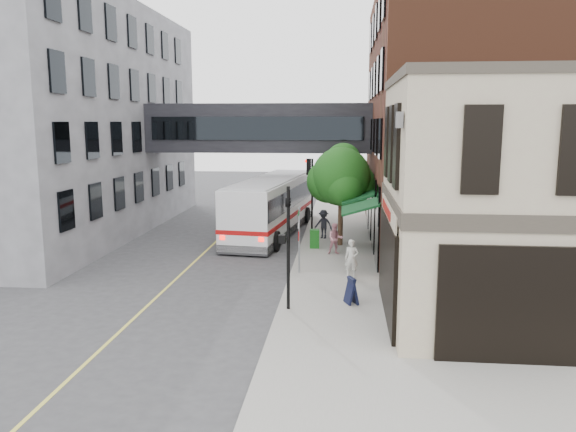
% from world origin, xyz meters
% --- Properties ---
extents(ground, '(120.00, 120.00, 0.00)m').
position_xyz_m(ground, '(0.00, 0.00, 0.00)').
color(ground, '#38383A').
rests_on(ground, ground).
extents(sidewalk_main, '(4.00, 60.00, 0.15)m').
position_xyz_m(sidewalk_main, '(2.00, 14.00, 0.07)').
color(sidewalk_main, gray).
rests_on(sidewalk_main, ground).
extents(corner_building, '(10.19, 8.12, 8.45)m').
position_xyz_m(corner_building, '(8.97, 2.00, 4.21)').
color(corner_building, tan).
rests_on(corner_building, ground).
extents(brick_building, '(13.76, 18.00, 14.00)m').
position_xyz_m(brick_building, '(9.98, 15.00, 6.99)').
color(brick_building, '#532A1A').
rests_on(brick_building, ground).
extents(opposite_building, '(14.00, 24.00, 14.00)m').
position_xyz_m(opposite_building, '(-17.00, 16.00, 7.00)').
color(opposite_building, '#5F5E63').
rests_on(opposite_building, ground).
extents(skyway_bridge, '(14.00, 3.18, 3.00)m').
position_xyz_m(skyway_bridge, '(-3.00, 18.00, 6.50)').
color(skyway_bridge, black).
rests_on(skyway_bridge, ground).
extents(traffic_signal_near, '(0.44, 0.22, 4.60)m').
position_xyz_m(traffic_signal_near, '(0.37, 2.00, 2.98)').
color(traffic_signal_near, black).
rests_on(traffic_signal_near, sidewalk_main).
extents(traffic_signal_far, '(0.53, 0.28, 4.50)m').
position_xyz_m(traffic_signal_far, '(0.26, 17.00, 3.34)').
color(traffic_signal_far, black).
rests_on(traffic_signal_far, sidewalk_main).
extents(street_sign_pole, '(0.08, 0.75, 3.00)m').
position_xyz_m(street_sign_pole, '(0.39, 7.00, 1.93)').
color(street_sign_pole, gray).
rests_on(street_sign_pole, sidewalk_main).
extents(street_tree, '(3.80, 3.20, 5.60)m').
position_xyz_m(street_tree, '(2.19, 13.22, 3.91)').
color(street_tree, '#382619').
rests_on(street_tree, sidewalk_main).
extents(lane_marking, '(0.12, 40.00, 0.01)m').
position_xyz_m(lane_marking, '(-5.00, 10.00, 0.01)').
color(lane_marking, '#D8CC4C').
rests_on(lane_marking, ground).
extents(bus, '(4.35, 12.89, 3.40)m').
position_xyz_m(bus, '(-2.04, 16.45, 1.91)').
color(bus, white).
rests_on(bus, ground).
extents(pedestrian_a, '(0.62, 0.41, 1.67)m').
position_xyz_m(pedestrian_a, '(2.74, 6.51, 0.99)').
color(pedestrian_a, silver).
rests_on(pedestrian_a, sidewalk_main).
extents(pedestrian_b, '(0.86, 0.71, 1.61)m').
position_xyz_m(pedestrian_b, '(1.96, 10.80, 0.95)').
color(pedestrian_b, '#D18794').
rests_on(pedestrian_b, sidewalk_main).
extents(pedestrian_c, '(1.24, 0.97, 1.68)m').
position_xyz_m(pedestrian_c, '(1.21, 14.70, 0.99)').
color(pedestrian_c, black).
rests_on(pedestrian_c, sidewalk_main).
extents(newspaper_box, '(0.53, 0.48, 1.01)m').
position_xyz_m(newspaper_box, '(0.82, 12.11, 0.65)').
color(newspaper_box, '#145815').
rests_on(newspaper_box, sidewalk_main).
extents(sandwich_board, '(0.56, 0.67, 1.02)m').
position_xyz_m(sandwich_board, '(2.70, 2.81, 0.66)').
color(sandwich_board, black).
rests_on(sandwich_board, sidewalk_main).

